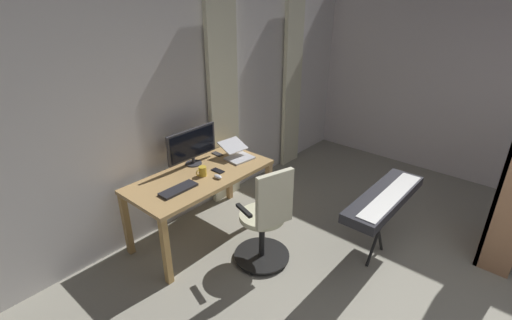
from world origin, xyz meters
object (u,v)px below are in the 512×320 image
at_px(office_chair, 266,222).
at_px(computer_keyboard, 178,189).
at_px(computer_monitor, 192,145).
at_px(laptop, 237,153).
at_px(cell_phone_by_monitor, 218,171).
at_px(piano_keyboard, 384,199).
at_px(computer_mouse, 218,177).
at_px(desk, 201,182).
at_px(mug_coffee, 202,171).
at_px(cell_phone_face_up, 217,154).

relative_size(office_chair, computer_keyboard, 2.80).
bearing_deg(computer_monitor, laptop, 149.21).
distance_m(computer_keyboard, cell_phone_by_monitor, 0.53).
distance_m(cell_phone_by_monitor, piano_keyboard, 1.68).
xyz_separation_m(computer_mouse, piano_keyboard, (-0.79, 1.42, -0.06)).
height_order(computer_monitor, piano_keyboard, computer_monitor).
bearing_deg(cell_phone_by_monitor, computer_mouse, 45.89).
height_order(desk, computer_keyboard, computer_keyboard).
bearing_deg(mug_coffee, laptop, -176.57).
bearing_deg(piano_keyboard, computer_mouse, -60.91).
distance_m(computer_monitor, computer_keyboard, 0.63).
height_order(desk, computer_mouse, computer_mouse).
relative_size(computer_monitor, laptop, 1.69).
xyz_separation_m(desk, cell_phone_face_up, (-0.46, -0.23, 0.09)).
relative_size(desk, laptop, 4.08).
height_order(computer_mouse, cell_phone_face_up, computer_mouse).
relative_size(cell_phone_face_up, mug_coffee, 1.13).
bearing_deg(computer_keyboard, office_chair, 120.85).
relative_size(office_chair, piano_keyboard, 0.92).
height_order(laptop, cell_phone_face_up, laptop).
distance_m(laptop, cell_phone_face_up, 0.26).
bearing_deg(office_chair, laptop, 76.82).
bearing_deg(computer_keyboard, cell_phone_by_monitor, -178.76).
distance_m(computer_keyboard, mug_coffee, 0.36).
distance_m(computer_keyboard, laptop, 0.91).
distance_m(computer_mouse, cell_phone_by_monitor, 0.16).
height_order(computer_keyboard, cell_phone_face_up, computer_keyboard).
distance_m(computer_keyboard, piano_keyboard, 1.95).
relative_size(computer_monitor, cell_phone_by_monitor, 4.42).
xyz_separation_m(mug_coffee, piano_keyboard, (-0.86, 1.58, -0.10)).
relative_size(computer_monitor, piano_keyboard, 0.55).
bearing_deg(office_chair, piano_keyboard, -29.01).
bearing_deg(mug_coffee, computer_monitor, -113.19).
xyz_separation_m(cell_phone_face_up, piano_keyboard, (-0.39, 1.85, -0.05)).
distance_m(computer_monitor, laptop, 0.53).
relative_size(desk, computer_keyboard, 4.04).
distance_m(office_chair, piano_keyboard, 1.13).
relative_size(computer_monitor, cell_phone_face_up, 4.42).
relative_size(desk, cell_phone_face_up, 10.64).
height_order(computer_keyboard, piano_keyboard, computer_keyboard).
xyz_separation_m(office_chair, cell_phone_by_monitor, (-0.09, -0.74, 0.26)).
bearing_deg(desk, computer_mouse, 105.15).
height_order(cell_phone_by_monitor, mug_coffee, mug_coffee).
height_order(office_chair, computer_keyboard, office_chair).
bearing_deg(office_chair, cell_phone_face_up, 86.55).
xyz_separation_m(computer_keyboard, cell_phone_by_monitor, (-0.53, -0.01, -0.01)).
bearing_deg(laptop, computer_mouse, 28.02).
bearing_deg(computer_monitor, computer_mouse, 82.51).
bearing_deg(desk, cell_phone_face_up, -153.59).
xyz_separation_m(cell_phone_by_monitor, piano_keyboard, (-0.68, 1.54, -0.05)).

